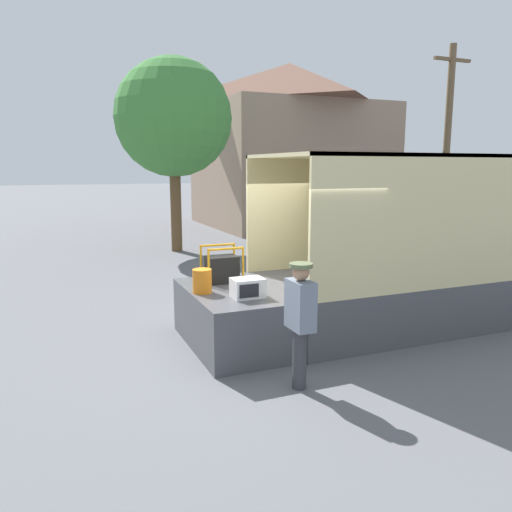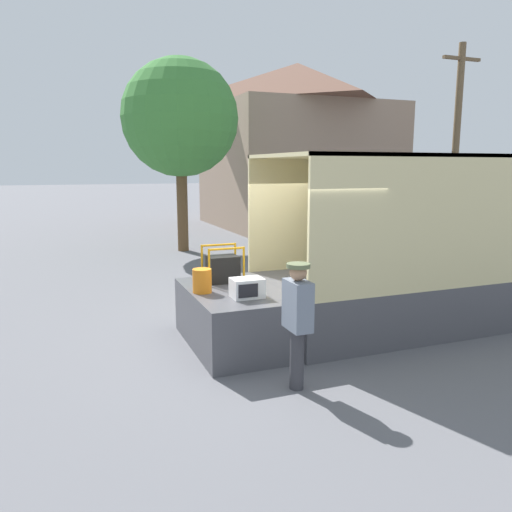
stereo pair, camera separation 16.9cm
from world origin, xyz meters
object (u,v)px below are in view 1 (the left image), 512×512
(microwave, at_px, (248,288))
(utility_pole, at_px, (447,138))
(orange_bucket, at_px, (202,281))
(portable_generator, at_px, (223,268))
(worker_person, at_px, (300,313))
(street_tree, at_px, (173,118))
(box_truck, at_px, (460,268))

(microwave, bearing_deg, utility_pole, 37.52)
(orange_bucket, bearing_deg, microwave, -44.45)
(portable_generator, relative_size, worker_person, 0.38)
(portable_generator, xyz_separation_m, street_tree, (1.30, 8.68, 3.22))
(box_truck, bearing_deg, worker_person, -157.54)
(orange_bucket, bearing_deg, utility_pole, 34.85)
(microwave, xyz_separation_m, worker_person, (0.19, -1.30, -0.05))
(street_tree, bearing_deg, orange_bucket, -101.17)
(worker_person, bearing_deg, box_truck, 22.46)
(portable_generator, bearing_deg, box_truck, -7.11)
(portable_generator, distance_m, utility_pole, 15.54)
(worker_person, height_order, utility_pole, utility_pole)
(portable_generator, distance_m, worker_person, 2.41)
(portable_generator, bearing_deg, microwave, -89.37)
(orange_bucket, relative_size, utility_pole, 0.05)
(portable_generator, height_order, worker_person, worker_person)
(box_truck, height_order, microwave, box_truck)
(orange_bucket, height_order, street_tree, street_tree)
(portable_generator, distance_m, street_tree, 9.35)
(orange_bucket, bearing_deg, street_tree, 78.83)
(box_truck, distance_m, orange_bucket, 5.14)
(microwave, relative_size, orange_bucket, 1.26)
(utility_pole, distance_m, street_tree, 11.34)
(microwave, distance_m, worker_person, 1.31)
(box_truck, distance_m, street_tree, 10.42)
(box_truck, xyz_separation_m, microwave, (-4.59, -0.52, 0.15))
(worker_person, bearing_deg, orange_bucket, 111.85)
(orange_bucket, relative_size, worker_person, 0.22)
(box_truck, height_order, portable_generator, box_truck)
(microwave, xyz_separation_m, orange_bucket, (-0.54, 0.53, 0.04))
(microwave, height_order, street_tree, street_tree)
(box_truck, xyz_separation_m, portable_generator, (-4.61, 0.57, 0.24))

